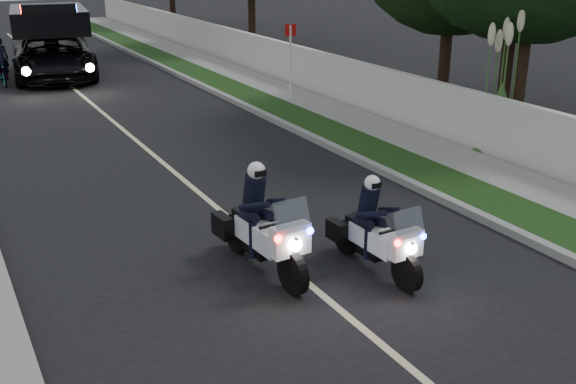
% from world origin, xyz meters
% --- Properties ---
extents(ground, '(120.00, 120.00, 0.00)m').
position_xyz_m(ground, '(0.00, 0.00, 0.00)').
color(ground, black).
rests_on(ground, ground).
extents(curb_right, '(0.20, 60.00, 0.15)m').
position_xyz_m(curb_right, '(4.10, 10.00, 0.07)').
color(curb_right, gray).
rests_on(curb_right, ground).
extents(grass_verge, '(1.20, 60.00, 0.16)m').
position_xyz_m(grass_verge, '(4.80, 10.00, 0.08)').
color(grass_verge, '#193814').
rests_on(grass_verge, ground).
extents(sidewalk_right, '(1.40, 60.00, 0.16)m').
position_xyz_m(sidewalk_right, '(6.10, 10.00, 0.08)').
color(sidewalk_right, gray).
rests_on(sidewalk_right, ground).
extents(property_wall, '(0.22, 60.00, 1.50)m').
position_xyz_m(property_wall, '(7.10, 10.00, 0.75)').
color(property_wall, beige).
rests_on(property_wall, ground).
extents(lane_marking, '(0.12, 50.00, 0.01)m').
position_xyz_m(lane_marking, '(0.00, 10.00, 0.00)').
color(lane_marking, '#BFB78C').
rests_on(lane_marking, ground).
extents(police_moto_left, '(0.88, 2.13, 1.77)m').
position_xyz_m(police_moto_left, '(-0.41, 1.12, 0.00)').
color(police_moto_left, white).
rests_on(police_moto_left, ground).
extents(police_moto_right, '(0.73, 1.87, 1.56)m').
position_xyz_m(police_moto_right, '(1.14, 0.27, 0.00)').
color(police_moto_right, silver).
rests_on(police_moto_right, ground).
extents(police_suv, '(3.71, 6.59, 3.04)m').
position_xyz_m(police_suv, '(-0.13, 19.67, 0.00)').
color(police_suv, black).
rests_on(police_suv, ground).
extents(bicycle, '(0.65, 1.81, 0.95)m').
position_xyz_m(bicycle, '(-2.09, 18.99, 0.00)').
color(bicycle, black).
rests_on(bicycle, ground).
extents(cyclist, '(0.59, 0.44, 1.53)m').
position_xyz_m(cyclist, '(-2.09, 18.99, 0.00)').
color(cyclist, black).
rests_on(cyclist, ground).
extents(sign_post, '(0.45, 0.45, 2.52)m').
position_xyz_m(sign_post, '(6.00, 11.92, 0.00)').
color(sign_post, '#AA0C16').
rests_on(sign_post, ground).
extents(pampas_far, '(1.68, 1.68, 3.86)m').
position_xyz_m(pampas_far, '(7.60, 4.18, 0.00)').
color(pampas_far, beige).
rests_on(pampas_far, ground).
extents(tree_right_a, '(7.20, 7.20, 10.85)m').
position_xyz_m(tree_right_a, '(9.71, 5.60, 0.00)').
color(tree_right_a, '#143410').
rests_on(tree_right_a, ground).
extents(tree_right_b, '(8.09, 8.09, 10.80)m').
position_xyz_m(tree_right_b, '(9.86, 6.28, 0.00)').
color(tree_right_b, '#183B13').
rests_on(tree_right_b, ground).
extents(tree_right_c, '(7.48, 7.48, 10.24)m').
position_xyz_m(tree_right_c, '(9.74, 8.73, 0.00)').
color(tree_right_c, black).
rests_on(tree_right_c, ground).
extents(tree_right_d, '(6.95, 6.95, 10.73)m').
position_xyz_m(tree_right_d, '(10.02, 23.24, 0.00)').
color(tree_right_d, '#143E15').
rests_on(tree_right_d, ground).
extents(tree_right_e, '(7.16, 7.16, 9.51)m').
position_xyz_m(tree_right_e, '(9.65, 33.83, 0.00)').
color(tree_right_e, black).
rests_on(tree_right_e, ground).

